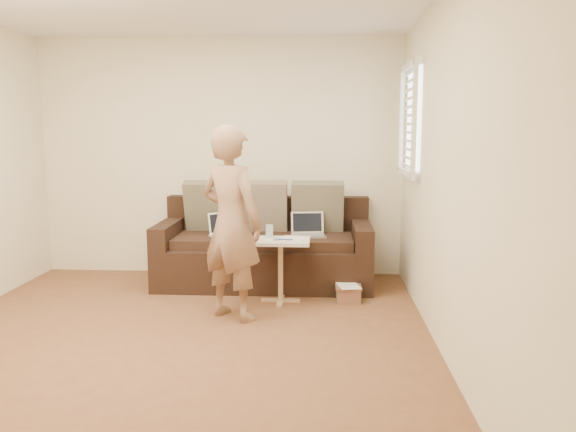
# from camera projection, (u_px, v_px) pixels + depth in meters

# --- Properties ---
(floor) EXTENTS (4.50, 4.50, 0.00)m
(floor) POSITION_uv_depth(u_px,v_px,m) (172.00, 345.00, 4.38)
(floor) COLOR brown
(floor) RESTS_ON ground
(wall_back) EXTENTS (4.00, 0.00, 4.00)m
(wall_back) POSITION_uv_depth(u_px,v_px,m) (220.00, 157.00, 6.41)
(wall_back) COLOR beige
(wall_back) RESTS_ON ground
(wall_right) EXTENTS (0.00, 4.50, 4.50)m
(wall_right) POSITION_uv_depth(u_px,v_px,m) (447.00, 174.00, 4.07)
(wall_right) COLOR beige
(wall_right) RESTS_ON ground
(window_blinds) EXTENTS (0.12, 0.88, 1.08)m
(window_blinds) POSITION_uv_depth(u_px,v_px,m) (409.00, 120.00, 5.49)
(window_blinds) COLOR white
(window_blinds) RESTS_ON wall_right
(sofa) EXTENTS (2.20, 0.95, 0.85)m
(sofa) POSITION_uv_depth(u_px,v_px,m) (264.00, 244.00, 6.04)
(sofa) COLOR black
(sofa) RESTS_ON ground
(pillow_left) EXTENTS (0.55, 0.29, 0.57)m
(pillow_left) POSITION_uv_depth(u_px,v_px,m) (211.00, 206.00, 6.23)
(pillow_left) COLOR brown
(pillow_left) RESTS_ON sofa
(pillow_mid) EXTENTS (0.55, 0.27, 0.57)m
(pillow_mid) POSITION_uv_depth(u_px,v_px,m) (262.00, 207.00, 6.20)
(pillow_mid) COLOR brown
(pillow_mid) RESTS_ON sofa
(pillow_right) EXTENTS (0.55, 0.28, 0.57)m
(pillow_right) POSITION_uv_depth(u_px,v_px,m) (318.00, 207.00, 6.17)
(pillow_right) COLOR brown
(pillow_right) RESTS_ON sofa
(laptop_silver) EXTENTS (0.37, 0.29, 0.23)m
(laptop_silver) POSITION_uv_depth(u_px,v_px,m) (309.00, 236.00, 5.94)
(laptop_silver) COLOR #B7BABC
(laptop_silver) RESTS_ON sofa
(laptop_white) EXTENTS (0.41, 0.40, 0.24)m
(laptop_white) POSITION_uv_depth(u_px,v_px,m) (228.00, 236.00, 5.97)
(laptop_white) COLOR white
(laptop_white) RESTS_ON sofa
(person) EXTENTS (0.73, 0.66, 1.66)m
(person) POSITION_uv_depth(u_px,v_px,m) (231.00, 223.00, 4.89)
(person) COLOR #815D46
(person) RESTS_ON ground
(side_table) EXTENTS (0.54, 0.38, 0.60)m
(side_table) POSITION_uv_depth(u_px,v_px,m) (281.00, 271.00, 5.43)
(side_table) COLOR silver
(side_table) RESTS_ON ground
(drinking_glass) EXTENTS (0.07, 0.07, 0.12)m
(drinking_glass) POSITION_uv_depth(u_px,v_px,m) (269.00, 231.00, 5.48)
(drinking_glass) COLOR silver
(drinking_glass) RESTS_ON side_table
(scissors) EXTENTS (0.19, 0.11, 0.02)m
(scissors) POSITION_uv_depth(u_px,v_px,m) (283.00, 240.00, 5.33)
(scissors) COLOR silver
(scissors) RESTS_ON side_table
(paper_on_table) EXTENTS (0.25, 0.33, 0.00)m
(paper_on_table) POSITION_uv_depth(u_px,v_px,m) (293.00, 239.00, 5.41)
(paper_on_table) COLOR white
(paper_on_table) RESTS_ON side_table
(striped_box) EXTENTS (0.24, 0.24, 0.15)m
(striped_box) POSITION_uv_depth(u_px,v_px,m) (348.00, 293.00, 5.47)
(striped_box) COLOR red
(striped_box) RESTS_ON ground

